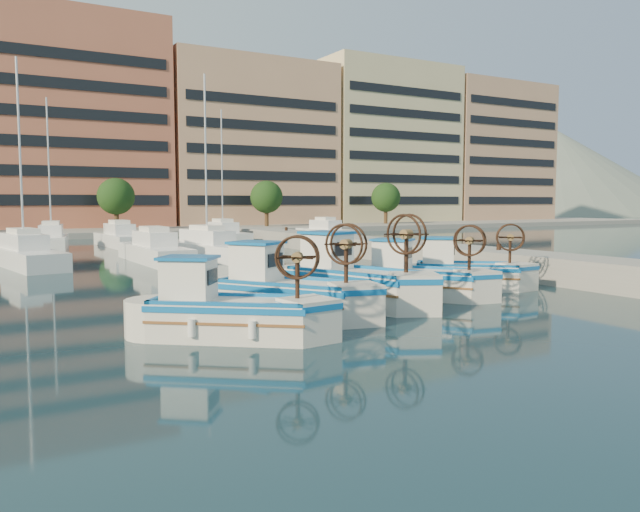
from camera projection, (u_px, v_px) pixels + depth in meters
The scene contains 10 objects.
ground at pixel (341, 316), 19.89m from camera, with size 300.00×300.00×0.00m, color #193341.
quay at pixel (471, 259), 33.16m from camera, with size 3.00×60.00×1.20m, color gray.
waterfront at pixel (138, 143), 79.82m from camera, with size 180.00×40.00×25.60m.
hill_east at pixel (550, 214), 184.02m from camera, with size 160.00×160.00×50.00m, color slate.
yacht_marina at pixel (83, 248), 41.88m from camera, with size 42.34×23.23×11.50m.
fishing_boat_a at pixel (227, 310), 16.46m from camera, with size 4.45×4.01×2.77m.
fishing_boat_b at pixel (287, 291), 19.52m from camera, with size 4.12×4.89×2.99m.
fishing_boat_c at pixel (353, 280), 21.87m from camera, with size 3.59×5.36×3.24m.
fishing_boat_d at pixel (418, 277), 23.57m from camera, with size 3.93×4.55×2.79m.
fishing_boat_e at pixel (463, 271), 25.94m from camera, with size 4.34×4.06×2.73m.
Camera 1 is at (-10.27, -16.76, 3.63)m, focal length 35.00 mm.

